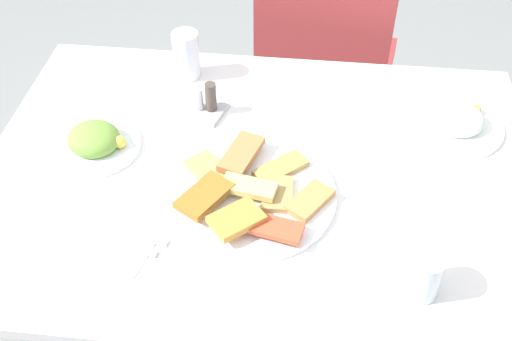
{
  "coord_description": "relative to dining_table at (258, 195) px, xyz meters",
  "views": [
    {
      "loc": [
        0.1,
        -0.93,
        1.64
      ],
      "look_at": [
        -0.0,
        -0.03,
        0.76
      ],
      "focal_mm": 42.71,
      "sensor_mm": 36.0,
      "label": 1
    }
  ],
  "objects": [
    {
      "name": "pide_platter",
      "position": [
        -0.01,
        -0.08,
        0.09
      ],
      "size": [
        0.34,
        0.34,
        0.05
      ],
      "color": "white",
      "rests_on": "dining_table"
    },
    {
      "name": "fork",
      "position": [
        -0.25,
        -0.24,
        0.08
      ],
      "size": [
        0.17,
        0.04,
        0.0
      ],
      "primitive_type": "cube",
      "rotation": [
        0.0,
        0.0,
        -0.13
      ],
      "color": "silver",
      "rests_on": "paper_napkin"
    },
    {
      "name": "drinking_glass",
      "position": [
        0.31,
        -0.27,
        0.12
      ],
      "size": [
        0.07,
        0.07,
        0.09
      ],
      "primitive_type": "cylinder",
      "color": "silver",
      "rests_on": "dining_table"
    },
    {
      "name": "spoon",
      "position": [
        -0.25,
        -0.2,
        0.08
      ],
      "size": [
        0.2,
        0.06,
        0.0
      ],
      "primitive_type": "cube",
      "rotation": [
        0.0,
        0.0,
        -0.21
      ],
      "color": "silver",
      "rests_on": "paper_napkin"
    },
    {
      "name": "dining_table",
      "position": [
        0.0,
        0.0,
        0.0
      ],
      "size": [
        1.19,
        0.86,
        0.73
      ],
      "color": "white",
      "rests_on": "ground_plane"
    },
    {
      "name": "condiment_caddy",
      "position": [
        -0.15,
        0.18,
        0.1
      ],
      "size": [
        0.11,
        0.11,
        0.08
      ],
      "color": "#B2B2B7",
      "rests_on": "dining_table"
    },
    {
      "name": "paper_napkin",
      "position": [
        -0.25,
        -0.22,
        0.08
      ],
      "size": [
        0.17,
        0.17,
        0.0
      ],
      "primitive_type": "cube",
      "rotation": [
        0.0,
        0.0,
        -0.25
      ],
      "color": "white",
      "rests_on": "dining_table"
    },
    {
      "name": "dining_chair",
      "position": [
        0.13,
        0.73,
        -0.12
      ],
      "size": [
        0.48,
        0.49,
        0.93
      ],
      "color": "maroon",
      "rests_on": "ground_plane"
    },
    {
      "name": "soda_can",
      "position": [
        -0.22,
        0.33,
        0.14
      ],
      "size": [
        0.07,
        0.07,
        0.12
      ],
      "primitive_type": "cylinder",
      "rotation": [
        0.0,
        0.0,
        4.79
      ],
      "color": "silver",
      "rests_on": "dining_table"
    },
    {
      "name": "salad_plate_rice",
      "position": [
        0.43,
        0.19,
        0.1
      ],
      "size": [
        0.23,
        0.23,
        0.06
      ],
      "color": "white",
      "rests_on": "dining_table"
    },
    {
      "name": "salad_plate_greens",
      "position": [
        -0.37,
        0.03,
        0.1
      ],
      "size": [
        0.2,
        0.2,
        0.06
      ],
      "color": "white",
      "rests_on": "dining_table"
    }
  ]
}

